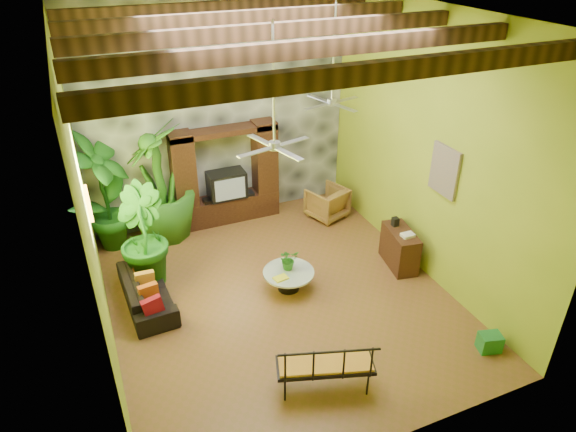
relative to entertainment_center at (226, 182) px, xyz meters
name	(u,v)px	position (x,y,z in m)	size (l,w,h in m)	color
ground	(279,295)	(0.00, -3.14, -0.97)	(7.00, 7.00, 0.00)	brown
ceiling	(275,14)	(0.00, -3.14, 4.03)	(6.00, 7.00, 0.02)	silver
back_wall	(217,113)	(0.00, 0.36, 1.53)	(6.00, 0.02, 5.00)	olive
left_wall	(86,210)	(-3.00, -3.14, 1.53)	(0.02, 7.00, 5.00)	olive
right_wall	(427,148)	(3.00, -3.14, 1.53)	(0.02, 7.00, 5.00)	olive
stone_accent_wall	(218,114)	(0.00, 0.30, 1.53)	(5.98, 0.10, 4.98)	#333639
ceiling_beams	(276,30)	(0.00, -3.14, 3.81)	(5.95, 5.36, 0.22)	#3F2414
entertainment_center	(226,182)	(0.00, 0.00, 0.00)	(2.40, 0.55, 2.30)	black
ceiling_fan_front	(274,133)	(-0.20, -3.54, 2.44)	(1.28, 1.28, 1.86)	#B5B5BA
ceiling_fan_back	(332,91)	(1.60, -1.94, 2.44)	(1.28, 1.28, 1.86)	#B5B5BA
wall_art_mask	(88,203)	(-2.96, -2.14, 1.13)	(0.06, 0.32, 0.55)	gold
wall_art_painting	(445,171)	(2.96, -3.74, 1.33)	(0.06, 0.70, 0.90)	#2A589A
sofa	(146,290)	(-2.30, -2.37, -0.69)	(1.92, 0.75, 0.56)	black
wicker_armchair	(327,203)	(2.20, -0.80, -0.59)	(0.80, 0.82, 0.75)	brown
tall_plant_a	(104,193)	(-2.65, -0.19, 0.34)	(1.38, 0.93, 2.62)	#195616
tall_plant_b	(141,237)	(-2.18, -1.70, 0.04)	(1.10, 0.89, 2.00)	#1A5C18
tall_plant_c	(159,182)	(-1.51, -0.14, 0.35)	(1.47, 1.47, 2.63)	#29641A
coffee_table	(289,278)	(0.25, -3.02, -0.71)	(0.97, 0.97, 0.40)	black
centerpiece_plant	(288,259)	(0.30, -2.92, -0.36)	(0.37, 0.32, 0.41)	#276B1C
yellow_tray	(281,278)	(0.03, -3.17, -0.55)	(0.26, 0.18, 0.03)	gold
iron_bench	(328,364)	(-0.20, -5.53, -0.42)	(1.52, 0.95, 0.57)	black
side_console	(400,248)	(2.64, -3.17, -0.57)	(0.45, 0.99, 0.80)	#391D12
green_bin	(490,342)	(2.64, -5.81, -0.81)	(0.35, 0.26, 0.31)	#217C3C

